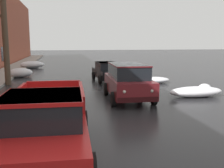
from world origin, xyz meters
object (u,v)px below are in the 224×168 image
Objects in this scene: pickup_truck_red_approaching_near_lane at (47,124)px; sedan_black_parked_kerbside_mid at (107,71)px; bare_tree_mid_block at (5,27)px; suv_maroon_parked_kerbside_close at (128,80)px.

sedan_black_parked_kerbside_mid is at bearing 73.48° from pickup_truck_red_approaching_near_lane.
suv_maroon_parked_kerbside_close is (6.88, -6.12, -2.91)m from bare_tree_mid_block.
bare_tree_mid_block is 1.80× the size of sedan_black_parked_kerbside_mid.
suv_maroon_parked_kerbside_close is at bearing 59.33° from pickup_truck_red_approaching_near_lane.
pickup_truck_red_approaching_near_lane is at bearing -120.67° from suv_maroon_parked_kerbside_close.
pickup_truck_red_approaching_near_lane is 1.33× the size of sedan_black_parked_kerbside_mid.
pickup_truck_red_approaching_near_lane is 13.15m from sedan_black_parked_kerbside_mid.
bare_tree_mid_block is at bearing -177.33° from sedan_black_parked_kerbside_mid.
bare_tree_mid_block is 9.65m from suv_maroon_parked_kerbside_close.
pickup_truck_red_approaching_near_lane is 1.27× the size of suv_maroon_parked_kerbside_close.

